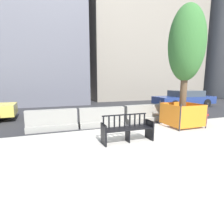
# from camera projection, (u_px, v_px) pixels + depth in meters

# --- Properties ---
(ground_plane) EXTENTS (200.00, 200.00, 0.00)m
(ground_plane) POSITION_uv_depth(u_px,v_px,m) (147.00, 150.00, 5.03)
(ground_plane) COLOR #ADA89E
(street_asphalt) EXTENTS (120.00, 12.00, 0.01)m
(street_asphalt) POSITION_uv_depth(u_px,v_px,m) (86.00, 108.00, 13.09)
(street_asphalt) COLOR #28282B
(street_asphalt) RESTS_ON ground
(street_bench) EXTENTS (1.69, 0.54, 0.88)m
(street_bench) POSITION_uv_depth(u_px,v_px,m) (127.00, 130.00, 5.72)
(street_bench) COLOR black
(street_bench) RESTS_ON ground
(jersey_barrier_centre) EXTENTS (2.03, 0.77, 0.84)m
(jersey_barrier_centre) POSITION_uv_depth(u_px,v_px,m) (102.00, 119.00, 7.74)
(jersey_barrier_centre) COLOR gray
(jersey_barrier_centre) RESTS_ON ground
(jersey_barrier_left) EXTENTS (2.00, 0.69, 0.84)m
(jersey_barrier_left) POSITION_uv_depth(u_px,v_px,m) (52.00, 122.00, 7.12)
(jersey_barrier_left) COLOR gray
(jersey_barrier_left) RESTS_ON ground
(jersey_barrier_right) EXTENTS (2.02, 0.75, 0.84)m
(jersey_barrier_right) POSITION_uv_depth(u_px,v_px,m) (144.00, 115.00, 8.63)
(jersey_barrier_right) COLOR gray
(jersey_barrier_right) RESTS_ON ground
(street_tree) EXTENTS (1.50, 1.50, 5.07)m
(street_tree) POSITION_uv_depth(u_px,v_px,m) (187.00, 45.00, 7.25)
(street_tree) COLOR brown
(street_tree) RESTS_ON ground
(construction_fence) EXTENTS (1.42, 1.42, 1.09)m
(construction_fence) POSITION_uv_depth(u_px,v_px,m) (182.00, 114.00, 7.74)
(construction_fence) COLOR #2D2D33
(construction_fence) RESTS_ON ground
(car_sedan_mid) EXTENTS (4.84, 2.11, 1.29)m
(car_sedan_mid) POSITION_uv_depth(u_px,v_px,m) (184.00, 98.00, 13.93)
(car_sedan_mid) COLOR navy
(car_sedan_mid) RESTS_ON ground
(fire_hydrant) EXTENTS (0.40, 0.22, 0.82)m
(fire_hydrant) POSITION_uv_depth(u_px,v_px,m) (205.00, 116.00, 8.19)
(fire_hydrant) COLOR red
(fire_hydrant) RESTS_ON ground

